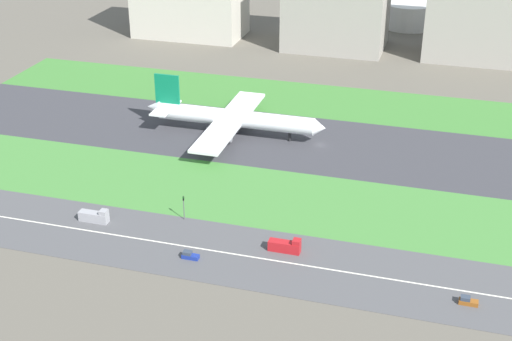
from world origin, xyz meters
TOP-DOWN VIEW (x-y plane):
  - ground_plane at (0.00, 0.00)m, footprint 800.00×800.00m
  - runway at (0.00, 0.00)m, footprint 280.00×46.00m
  - grass_median_north at (0.00, 41.00)m, footprint 280.00×36.00m
  - grass_median_south at (0.00, -41.00)m, footprint 280.00×36.00m
  - highway at (0.00, -73.00)m, footprint 280.00×28.00m
  - highway_centerline at (0.00, -73.00)m, footprint 266.00×0.50m
  - airliner at (-31.89, 0.00)m, footprint 65.00×56.00m
  - car_0 at (50.94, -78.00)m, footprint 4.40×1.80m
  - truck_1 at (-49.51, -68.00)m, footprint 8.40×2.50m
  - truck_0 at (5.00, -68.00)m, footprint 8.40×2.50m
  - car_2 at (-17.64, -78.00)m, footprint 4.40×1.80m
  - traffic_light at (-26.09, -60.01)m, footprint 0.36×0.50m
  - hangar_building at (-16.15, 114.00)m, footprint 46.52×34.72m
  - office_tower at (54.36, 114.00)m, footprint 57.88×28.44m
  - fuel_tank_west at (13.96, 159.00)m, footprint 25.61×25.61m
  - fuel_tank_centre at (47.54, 159.00)m, footprint 19.00×19.00m

SIDE VIEW (x-z plane):
  - ground_plane at x=0.00m, z-range 0.00..0.00m
  - runway at x=0.00m, z-range 0.00..0.10m
  - grass_median_north at x=0.00m, z-range 0.00..0.10m
  - grass_median_south at x=0.00m, z-range 0.00..0.10m
  - highway at x=0.00m, z-range 0.00..0.10m
  - highway_centerline at x=0.00m, z-range 0.10..0.11m
  - car_0 at x=50.94m, z-range -0.08..1.92m
  - car_2 at x=-17.64m, z-range -0.08..1.92m
  - truck_1 at x=-49.51m, z-range -0.33..3.67m
  - truck_0 at x=5.00m, z-range -0.33..3.67m
  - traffic_light at x=-26.09m, z-range 0.69..7.89m
  - airliner at x=-31.89m, z-range -3.62..16.08m
  - fuel_tank_west at x=13.96m, z-range 0.00..12.52m
  - fuel_tank_centre at x=47.54m, z-range 0.00..17.48m
  - hangar_building at x=-16.15m, z-range 0.00..45.36m
  - office_tower at x=54.36m, z-range 0.00..53.52m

